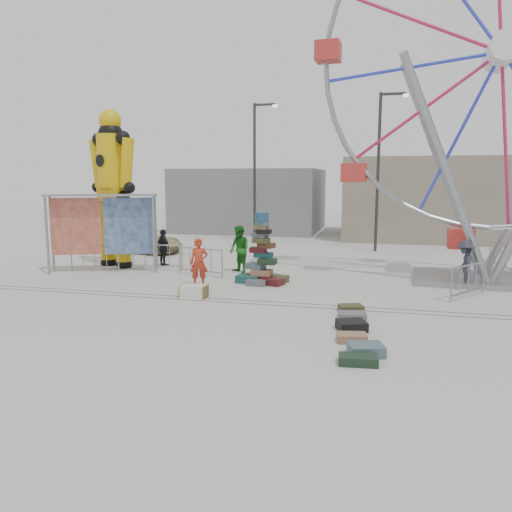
% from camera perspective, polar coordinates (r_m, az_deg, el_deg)
% --- Properties ---
extents(ground, '(90.00, 90.00, 0.00)m').
position_cam_1_polar(ground, '(14.39, 0.87, -6.20)').
color(ground, '#9E9E99').
rests_on(ground, ground).
extents(track_line_near, '(40.00, 0.04, 0.01)m').
position_cam_1_polar(track_line_near, '(14.95, 1.39, -5.60)').
color(track_line_near, '#47443F').
rests_on(track_line_near, ground).
extents(track_line_far, '(40.00, 0.04, 0.01)m').
position_cam_1_polar(track_line_far, '(15.33, 1.71, -5.24)').
color(track_line_far, '#47443F').
rests_on(track_line_far, ground).
extents(building_right, '(12.00, 8.00, 5.00)m').
position_cam_1_polar(building_right, '(33.79, 20.54, 6.17)').
color(building_right, gray).
rests_on(building_right, ground).
extents(building_left, '(10.00, 8.00, 4.40)m').
position_cam_1_polar(building_left, '(36.73, -0.56, 6.42)').
color(building_left, gray).
rests_on(building_left, ground).
extents(lamp_post_right, '(1.41, 0.25, 8.00)m').
position_cam_1_polar(lamp_post_right, '(26.56, 14.00, 10.18)').
color(lamp_post_right, '#2D2D30').
rests_on(lamp_post_right, ground).
extents(lamp_post_left, '(1.41, 0.25, 8.00)m').
position_cam_1_polar(lamp_post_left, '(29.40, 0.01, 10.28)').
color(lamp_post_left, '#2D2D30').
rests_on(lamp_post_left, ground).
extents(suitcase_tower, '(1.88, 1.58, 2.54)m').
position_cam_1_polar(suitcase_tower, '(17.98, 0.69, -0.84)').
color(suitcase_tower, '#1B5152').
rests_on(suitcase_tower, ground).
extents(crash_test_dummy, '(2.64, 1.45, 6.77)m').
position_cam_1_polar(crash_test_dummy, '(22.00, -16.06, 8.06)').
color(crash_test_dummy, black).
rests_on(crash_test_dummy, ground).
extents(ferris_wheel, '(12.17, 3.28, 14.13)m').
position_cam_1_polar(ferris_wheel, '(19.91, 26.05, 17.29)').
color(ferris_wheel, gray).
rests_on(ferris_wheel, ground).
extents(banner_scaffold, '(4.32, 2.11, 3.13)m').
position_cam_1_polar(banner_scaffold, '(20.81, -17.23, 4.63)').
color(banner_scaffold, gray).
rests_on(banner_scaffold, ground).
extents(steamer_trunk, '(0.86, 0.52, 0.39)m').
position_cam_1_polar(steamer_trunk, '(15.96, -7.14, -4.03)').
color(steamer_trunk, silver).
rests_on(steamer_trunk, ground).
extents(row_case_0, '(0.78, 0.66, 0.19)m').
position_cam_1_polar(row_case_0, '(14.45, 10.80, -5.89)').
color(row_case_0, '#3F4221').
rests_on(row_case_0, ground).
extents(row_case_1, '(0.80, 0.64, 0.17)m').
position_cam_1_polar(row_case_1, '(13.75, 10.92, -6.70)').
color(row_case_1, slate).
rests_on(row_case_1, ground).
extents(row_case_2, '(0.86, 0.81, 0.24)m').
position_cam_1_polar(row_case_2, '(12.72, 10.87, -7.80)').
color(row_case_2, black).
rests_on(row_case_2, ground).
extents(row_case_3, '(0.74, 0.56, 0.20)m').
position_cam_1_polar(row_case_3, '(11.86, 10.91, -9.15)').
color(row_case_3, '#986E4D').
rests_on(row_case_3, ground).
extents(row_case_4, '(0.86, 0.76, 0.24)m').
position_cam_1_polar(row_case_4, '(11.07, 12.48, -10.40)').
color(row_case_4, '#4D656E').
rests_on(row_case_4, ground).
extents(row_case_5, '(0.82, 0.51, 0.19)m').
position_cam_1_polar(row_case_5, '(10.52, 11.60, -11.55)').
color(row_case_5, '#1B311F').
rests_on(row_case_5, ground).
extents(barricade_dummy_a, '(2.00, 0.35, 1.10)m').
position_cam_1_polar(barricade_dummy_a, '(21.33, -17.95, -0.19)').
color(barricade_dummy_a, gray).
rests_on(barricade_dummy_a, ground).
extents(barricade_dummy_b, '(1.96, 0.61, 1.10)m').
position_cam_1_polar(barricade_dummy_b, '(20.81, -11.21, -0.14)').
color(barricade_dummy_b, gray).
rests_on(barricade_dummy_b, ground).
extents(barricade_dummy_c, '(1.96, 0.62, 1.10)m').
position_cam_1_polar(barricade_dummy_c, '(19.48, -6.38, -0.63)').
color(barricade_dummy_c, gray).
rests_on(barricade_dummy_c, ground).
extents(barricade_wheel_front, '(1.28, 1.66, 1.10)m').
position_cam_1_polar(barricade_wheel_front, '(17.11, 23.08, -2.60)').
color(barricade_wheel_front, gray).
rests_on(barricade_wheel_front, ground).
extents(barricade_wheel_back, '(0.55, 1.97, 1.10)m').
position_cam_1_polar(barricade_wheel_back, '(22.92, 26.19, -0.07)').
color(barricade_wheel_back, gray).
rests_on(barricade_wheel_back, ground).
extents(pedestrian_red, '(0.72, 0.58, 1.70)m').
position_cam_1_polar(pedestrian_red, '(17.42, -6.53, -0.76)').
color(pedestrian_red, '#AF3019').
rests_on(pedestrian_red, ground).
extents(pedestrian_green, '(1.17, 1.14, 1.89)m').
position_cam_1_polar(pedestrian_green, '(19.88, -1.90, 0.77)').
color(pedestrian_green, '#1A681A').
rests_on(pedestrian_green, ground).
extents(pedestrian_black, '(0.99, 0.84, 1.60)m').
position_cam_1_polar(pedestrian_black, '(21.72, -10.53, 0.91)').
color(pedestrian_black, black).
rests_on(pedestrian_black, ground).
extents(pedestrian_grey, '(0.62, 1.08, 1.66)m').
position_cam_1_polar(pedestrian_grey, '(18.43, 22.74, -0.92)').
color(pedestrian_grey, '#282935').
rests_on(pedestrian_grey, ground).
extents(parked_suv, '(4.28, 2.58, 1.11)m').
position_cam_1_polar(parked_suv, '(26.09, -12.59, 1.62)').
color(parked_suv, tan).
rests_on(parked_suv, ground).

